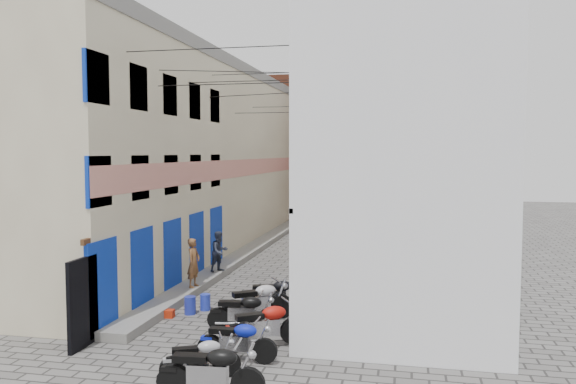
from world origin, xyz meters
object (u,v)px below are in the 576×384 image
Objects in this scene: water_jug_far at (205,302)px; motorcycle_a at (210,368)px; motorcycle_c at (237,339)px; motorcycle_g at (275,293)px; motorcycle_f at (258,299)px; motorcycle_b at (200,356)px; person_b at (219,251)px; person_a at (194,263)px; motorcycle_e at (244,310)px; water_jug_near at (190,305)px; motorcycle_d at (265,323)px; red_crate at (168,314)px.

motorcycle_a is at bearing -68.80° from water_jug_far.
motorcycle_g is (-0.06, 4.05, 0.04)m from motorcycle_c.
motorcycle_a is 5.07m from motorcycle_f.
motorcycle_b is 9.52m from person_b.
water_jug_far is (-1.84, 0.73, -0.38)m from motorcycle_f.
motorcycle_b is 1.04× the size of person_a.
motorcycle_a is 1.05m from motorcycle_b.
motorcycle_c is 2.22m from motorcycle_e.
motorcycle_a is at bearing 1.25° from motorcycle_c.
motorcycle_g is at bearing 129.59° from motorcycle_f.
motorcycle_b is at bearing -65.66° from water_jug_near.
motorcycle_d is (0.86, 2.11, 0.12)m from motorcycle_b.
motorcycle_g is at bearing 150.05° from motorcycle_b.
motorcycle_a is 3.01m from motorcycle_d.
person_b reaches higher than water_jug_near.
motorcycle_f reaches higher than motorcycle_c.
motorcycle_e is at bearing -30.48° from water_jug_near.
red_crate is (-3.36, 1.85, -0.51)m from motorcycle_d.
motorcycle_d is 1.10× the size of motorcycle_e.
red_crate is (-2.90, -1.18, -0.46)m from motorcycle_g.
motorcycle_b is 4.84m from water_jug_near.
motorcycle_b is 0.91× the size of motorcycle_c.
person_b is at bearing -167.18° from motorcycle_a.
motorcycle_a is 5.74m from red_crate.
red_crate is at bearing -84.32° from motorcycle_g.
motorcycle_a is 10.52m from person_b.
motorcycle_b is 1.11× the size of person_b.
red_crate is at bearing -144.66° from person_b.
water_jug_near is at bearing -155.17° from person_a.
water_jug_near is at bearing -89.53° from motorcycle_g.
person_b reaches higher than motorcycle_e.
motorcycle_f is 3.79m from person_a.
person_a is (-3.28, 7.49, 0.45)m from motorcycle_a.
person_a is 2.46m from water_jug_near.
motorcycle_d is 1.31× the size of person_a.
water_jug_far is at bearing -169.56° from motorcycle_d.
motorcycle_c reaches higher than water_jug_near.
motorcycle_d is at bearing -135.16° from person_a.
motorcycle_g is (0.27, 0.97, -0.04)m from motorcycle_f.
motorcycle_c is 4.14m from water_jug_near.
person_a reaches higher than motorcycle_a.
motorcycle_d is 3.06m from motorcycle_g.
motorcycle_e reaches higher than water_jug_far.
motorcycle_f is 4.10× the size of water_jug_near.
motorcycle_d reaches higher than water_jug_near.
person_a reaches higher than motorcycle_c.
motorcycle_c is at bearing -60.41° from water_jug_far.
motorcycle_a is 1.14× the size of motorcycle_c.
motorcycle_f reaches higher than red_crate.
person_b is (-3.10, 3.98, 0.44)m from motorcycle_g.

